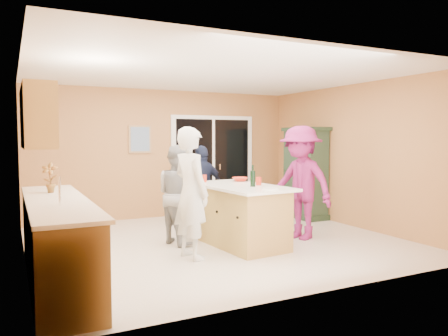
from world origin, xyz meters
name	(u,v)px	position (x,y,z in m)	size (l,w,h in m)	color
floor	(218,242)	(0.00, 0.00, 0.00)	(5.50, 5.50, 0.00)	beige
ceiling	(218,74)	(0.00, 0.00, 2.60)	(5.50, 5.00, 0.10)	white
wall_back	(166,154)	(0.00, 2.50, 1.30)	(5.50, 0.10, 2.60)	#E39E5D
wall_front	(322,170)	(0.00, -2.50, 1.30)	(5.50, 0.10, 2.60)	#E39E5D
wall_left	(23,164)	(-2.75, 0.00, 1.30)	(0.10, 5.00, 2.60)	#E39E5D
wall_right	(354,156)	(2.75, 0.00, 1.30)	(0.10, 5.00, 2.60)	#E39E5D
left_cabinet_run	(58,244)	(-2.45, -1.05, 0.46)	(0.65, 3.05, 1.24)	#AC8C43
upper_cabinets	(37,118)	(-2.58, -0.20, 1.88)	(0.35, 1.60, 0.75)	#AC8C43
sliding_door	(213,164)	(1.05, 2.46, 1.05)	(1.90, 0.07, 2.10)	white
framed_picture	(140,139)	(-0.55, 2.48, 1.60)	(0.46, 0.04, 0.56)	#A57D52
kitchen_island	(240,217)	(0.21, -0.32, 0.43)	(1.11, 1.82, 0.92)	#AC8C43
green_hutch	(305,174)	(2.49, 1.11, 0.89)	(0.53, 1.00, 1.84)	#233924
woman_white	(191,193)	(-0.72, -0.66, 0.89)	(0.65, 0.42, 1.77)	silver
woman_grey	(178,194)	(-0.59, 0.21, 0.76)	(0.74, 0.58, 1.52)	#939396
woman_navy	(203,187)	(0.17, 1.00, 0.75)	(0.88, 0.36, 1.49)	#182036
woman_magenta	(301,183)	(1.30, -0.37, 0.91)	(1.17, 0.67, 1.82)	#821C5A
serving_bowl	(240,179)	(0.50, 0.21, 0.95)	(0.26, 0.26, 0.06)	red
tulip_vase	(50,178)	(-2.45, -0.23, 1.13)	(0.20, 0.14, 0.38)	red
tumbler_near	(204,178)	(-0.09, 0.33, 0.97)	(0.08, 0.08, 0.12)	red
tumbler_far	(259,181)	(0.46, -0.45, 0.98)	(0.08, 0.08, 0.12)	red
wine_bottle	(253,178)	(0.29, -0.58, 1.04)	(0.07, 0.07, 0.32)	black
white_plate	(271,189)	(0.35, -0.96, 0.92)	(0.24, 0.24, 0.02)	white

